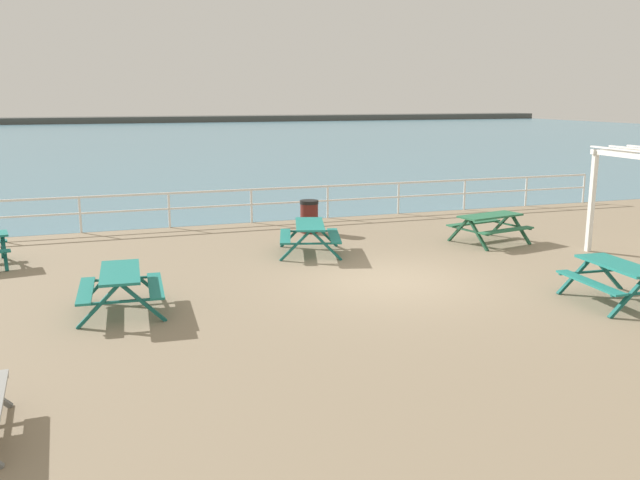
# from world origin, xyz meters

# --- Properties ---
(ground_plane) EXTENTS (30.00, 24.00, 0.20)m
(ground_plane) POSITION_xyz_m (0.00, 0.00, -0.10)
(ground_plane) COLOR gray
(sea_band) EXTENTS (142.00, 90.00, 0.01)m
(sea_band) POSITION_xyz_m (0.00, 52.75, 0.00)
(sea_band) COLOR teal
(sea_band) RESTS_ON ground
(distant_shoreline) EXTENTS (142.00, 6.00, 1.80)m
(distant_shoreline) POSITION_xyz_m (0.00, 95.75, 0.00)
(distant_shoreline) COLOR #4C4C47
(distant_shoreline) RESTS_ON ground
(seaward_railing) EXTENTS (23.07, 0.07, 1.08)m
(seaward_railing) POSITION_xyz_m (0.00, 7.75, 0.77)
(seaward_railing) COLOR white
(seaward_railing) RESTS_ON ground
(picnic_table_near_left) EXTENTS (2.07, 1.85, 0.80)m
(picnic_table_near_left) POSITION_xyz_m (4.18, 2.70, 0.58)
(picnic_table_near_left) COLOR #286B47
(picnic_table_near_left) RESTS_ON ground
(picnic_table_near_right) EXTENTS (1.63, 1.88, 0.80)m
(picnic_table_near_right) POSITION_xyz_m (-5.63, -0.31, 0.58)
(picnic_table_near_right) COLOR #1E7A70
(picnic_table_near_right) RESTS_ON ground
(picnic_table_mid_centre) EXTENTS (1.65, 1.90, 0.80)m
(picnic_table_mid_centre) POSITION_xyz_m (3.46, -2.84, 0.58)
(picnic_table_mid_centre) COLOR #1E7A70
(picnic_table_mid_centre) RESTS_ON ground
(picnic_table_far_left) EXTENTS (1.94, 2.15, 0.80)m
(picnic_table_far_left) POSITION_xyz_m (-0.86, 3.08, 0.58)
(picnic_table_far_left) COLOR #1E7A70
(picnic_table_far_left) RESTS_ON ground
(litter_bin) EXTENTS (0.55, 0.55, 0.95)m
(litter_bin) POSITION_xyz_m (-0.04, 5.65, 0.48)
(litter_bin) COLOR #591E19
(litter_bin) RESTS_ON ground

